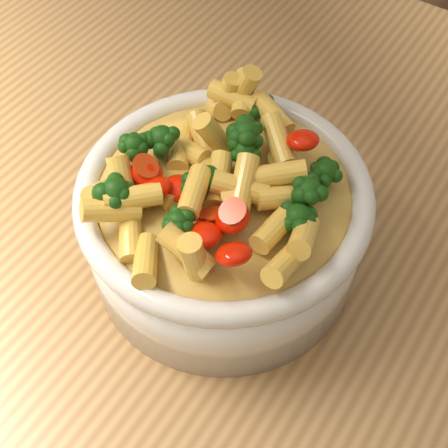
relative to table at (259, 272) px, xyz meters
The scene contains 3 objects.
table is the anchor object (origin of this frame).
serving_bowl 0.17m from the table, 92.68° to the right, with size 0.23×0.23×0.10m.
pasta_salad 0.22m from the table, 92.68° to the right, with size 0.18×0.18×0.04m.
Camera 1 is at (0.17, -0.32, 1.36)m, focal length 50.00 mm.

